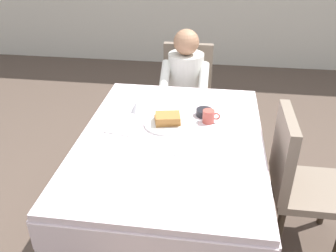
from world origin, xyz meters
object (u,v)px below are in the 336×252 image
diner_person (185,82)px  knife_right_of_plate (196,128)px  chair_right_side (296,175)px  chair_diner (186,90)px  bowl_butter (204,112)px  breakfast_stack (168,119)px  cup_coffee (209,116)px  fork_left_of_plate (137,124)px  dining_table_main (171,149)px  plate_breakfast (166,124)px  syrup_pitcher (136,107)px  spoon_near_edge (163,154)px

diner_person → knife_right_of_plate: diner_person is taller
chair_right_side → chair_diner: bearing=-146.3°
chair_diner → bowl_butter: size_ratio=8.45×
breakfast_stack → knife_right_of_plate: bearing=-8.2°
breakfast_stack → knife_right_of_plate: size_ratio=0.93×
cup_coffee → fork_left_of_plate: cup_coffee is taller
knife_right_of_plate → dining_table_main: bearing=133.7°
cup_coffee → fork_left_of_plate: 0.47m
plate_breakfast → syrup_pitcher: 0.28m
chair_right_side → plate_breakfast: 0.86m
dining_table_main → breakfast_stack: size_ratio=8.22×
chair_diner → chair_right_side: bearing=123.7°
plate_breakfast → cup_coffee: (0.27, 0.07, 0.03)m
dining_table_main → chair_diner: chair_diner is taller
cup_coffee → fork_left_of_plate: (-0.46, -0.09, -0.04)m
diner_person → cup_coffee: (0.23, -0.80, 0.11)m
breakfast_stack → syrup_pitcher: same height
bowl_butter → chair_right_side: bearing=-27.4°
chair_right_side → bowl_butter: (-0.59, 0.30, 0.23)m
breakfast_stack → bowl_butter: 0.28m
chair_diner → knife_right_of_plate: (0.15, -1.05, 0.21)m
bowl_butter → knife_right_of_plate: bearing=-103.1°
diner_person → cup_coffee: diner_person is taller
chair_diner → bowl_butter: bearing=102.7°
breakfast_stack → cup_coffee: (0.26, 0.07, -0.00)m
cup_coffee → knife_right_of_plate: (-0.08, -0.09, -0.04)m
diner_person → fork_left_of_plate: size_ratio=6.22×
syrup_pitcher → fork_left_of_plate: bearing=-77.8°
diner_person → breakfast_stack: diner_person is taller
diner_person → syrup_pitcher: size_ratio=14.00×
dining_table_main → spoon_near_edge: (-0.02, -0.19, 0.09)m
chair_diner → breakfast_stack: (-0.03, -1.02, 0.26)m
chair_diner → breakfast_stack: 1.06m
cup_coffee → dining_table_main: bearing=-135.6°
fork_left_of_plate → spoon_near_edge: size_ratio=1.20×
plate_breakfast → syrup_pitcher: size_ratio=3.50×
cup_coffee → bowl_butter: size_ratio=1.03×
diner_person → fork_left_of_plate: bearing=75.8°
breakfast_stack → fork_left_of_plate: size_ratio=1.03×
dining_table_main → diner_person: diner_person is taller
knife_right_of_plate → bowl_butter: bearing=-9.2°
plate_breakfast → breakfast_stack: breakfast_stack is taller
diner_person → knife_right_of_plate: bearing=99.7°
diner_person → plate_breakfast: 0.88m
breakfast_stack → dining_table_main: bearing=-74.0°
diner_person → dining_table_main: bearing=90.6°
plate_breakfast → syrup_pitcher: (-0.23, 0.15, 0.03)m
spoon_near_edge → diner_person: bearing=92.6°
plate_breakfast → breakfast_stack: (0.01, 0.01, 0.04)m
plate_breakfast → bowl_butter: (0.23, 0.16, 0.01)m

